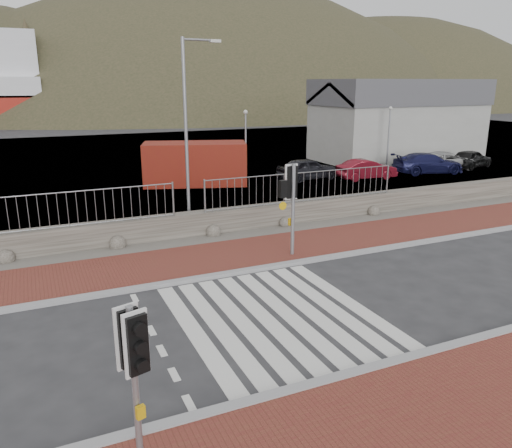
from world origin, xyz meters
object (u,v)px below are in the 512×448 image
traffic_signal_near (133,354)px  streetlight (189,126)px  car_c (428,163)px  shipping_container (195,164)px  car_d (444,161)px  car_a (308,169)px  car_e (471,159)px  traffic_signal_far (292,190)px  car_b (367,169)px

traffic_signal_near → streetlight: size_ratio=0.37×
streetlight → car_c: 18.68m
traffic_signal_near → shipping_container: size_ratio=0.46×
car_d → streetlight: bearing=105.2°
car_a → car_e: size_ratio=1.03×
streetlight → car_d: 20.61m
streetlight → shipping_container: size_ratio=1.26×
traffic_signal_near → streetlight: (4.48, 11.74, 2.14)m
streetlight → car_a: bearing=34.6°
traffic_signal_far → car_d: size_ratio=0.70×
traffic_signal_far → streetlight: bearing=-67.9°
car_d → car_e: (2.25, -0.06, 0.01)m
car_a → traffic_signal_far: bearing=143.9°
traffic_signal_near → shipping_container: 21.70m
streetlight → traffic_signal_near: bearing=-114.0°
streetlight → shipping_container: streetlight is taller
car_e → traffic_signal_near: bearing=109.9°
streetlight → car_d: bearing=15.4°
streetlight → car_a: streetlight is taller
streetlight → traffic_signal_far: bearing=-68.1°
streetlight → car_e: (21.52, 6.40, -3.40)m
streetlight → car_c: bearing=15.7°
car_a → car_e: 12.15m
shipping_container → car_e: 18.78m
streetlight → car_c: size_ratio=1.60×
car_e → car_a: bearing=70.8°
traffic_signal_far → car_b: traffic_signal_far is taller
streetlight → car_d: size_ratio=1.61×
car_c → car_b: bearing=102.4°
car_c → car_d: (1.89, 0.52, -0.03)m
shipping_container → car_c: shipping_container is taller
streetlight → car_e: size_ratio=1.96×
car_b → traffic_signal_near: bearing=140.7°
traffic_signal_far → streetlight: streetlight is taller
streetlight → shipping_container: 9.56m
traffic_signal_far → car_d: 20.42m
car_c → car_d: size_ratio=1.01×
shipping_container → car_c: (14.49, -2.71, -0.53)m
traffic_signal_far → car_a: traffic_signal_far is taller
car_a → car_c: car_c is taller
car_b → car_c: car_c is taller
streetlight → car_e: bearing=13.4°
traffic_signal_far → car_b: (10.62, 10.31, -1.65)m
car_a → car_c: size_ratio=0.84×
car_c → car_d: bearing=-62.3°
car_b → car_d: car_d is taller
traffic_signal_far → car_b: bearing=-138.8°
car_e → car_b: bearing=78.0°
streetlight → shipping_container: (2.89, 8.66, -2.85)m
shipping_container → car_b: bearing=2.5°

